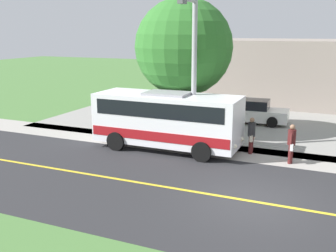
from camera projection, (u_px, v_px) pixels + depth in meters
name	position (u px, v px, depth m)	size (l,w,h in m)	color
ground_plane	(254.00, 202.00, 13.25)	(120.00, 120.00, 0.00)	#477238
road_surface	(254.00, 202.00, 13.25)	(8.00, 100.00, 0.01)	#28282B
sidewalk	(277.00, 157.00, 17.90)	(2.40, 100.00, 0.01)	#9E9991
road_centre_line	(254.00, 202.00, 13.25)	(0.16, 100.00, 0.00)	gold
shuttle_bus_front	(167.00, 118.00, 18.88)	(2.65, 7.06, 2.77)	white
pedestrian_with_bags	(292.00, 142.00, 16.94)	(0.72, 0.34, 1.71)	#4C1919
pedestrian_waiting	(252.00, 134.00, 18.32)	(0.72, 0.34, 1.71)	#4C1919
street_light_pole	(193.00, 68.00, 18.20)	(1.97, 0.24, 7.00)	#9E9EA3
parked_car_near	(251.00, 112.00, 24.61)	(2.16, 4.47, 1.45)	white
tree_curbside	(184.00, 47.00, 20.83)	(5.17, 5.17, 7.33)	#4C3826
commercial_building	(314.00, 71.00, 31.65)	(10.00, 19.50, 4.89)	gray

